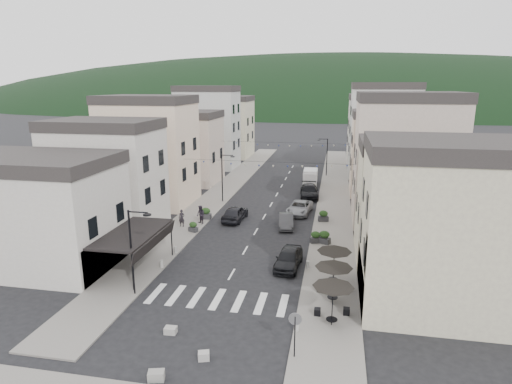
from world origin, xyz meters
TOP-DOWN VIEW (x-y plane):
  - ground at (0.00, 0.00)m, footprint 700.00×700.00m
  - sidewalk_left at (-7.50, 32.00)m, footprint 4.00×76.00m
  - sidewalk_right at (7.50, 32.00)m, footprint 4.00×76.00m
  - hill_backdrop at (0.00, 300.00)m, footprint 640.00×360.00m
  - boutique_building at (-15.50, 5.00)m, footprint 12.00×8.00m
  - bistro_building at (14.50, 4.00)m, footprint 10.00×8.00m
  - boutique_awning at (-7.25, 5.00)m, footprint 3.77×7.50m
  - buildings_row_left at (-14.50, 37.75)m, footprint 10.20×54.16m
  - buildings_row_right at (14.50, 36.59)m, footprint 10.20×54.16m
  - cafe_terrace at (7.70, 2.80)m, footprint 2.50×8.10m
  - streetlamp_left_near at (-5.82, 2.00)m, footprint 1.70×0.56m
  - streetlamp_left_far at (-5.82, 26.00)m, footprint 1.70×0.56m
  - streetlamp_right_far at (5.82, 44.00)m, footprint 1.70×0.56m
  - traffic_sign at (5.80, -3.50)m, footprint 0.70×0.07m
  - bollards at (0.00, 5.50)m, footprint 11.66×10.26m
  - bunting_near at (0.00, 22.00)m, footprint 19.00×0.28m
  - bunting_far at (0.00, 38.00)m, footprint 19.00×0.28m
  - parked_car_a at (4.16, 8.13)m, footprint 2.19×4.72m
  - parked_car_b at (2.80, 17.91)m, footprint 1.91×4.27m
  - parked_car_c at (3.73, 22.94)m, footprint 2.96×5.34m
  - parked_car_d at (4.32, 30.26)m, footprint 2.79×5.81m
  - parked_car_e at (-2.86, 19.14)m, footprint 2.24×4.92m
  - delivery_van at (3.98, 37.69)m, footprint 2.03×4.91m
  - pedestrian_a at (-7.65, 15.85)m, footprint 0.66×0.44m
  - pedestrian_b at (-6.03, 17.05)m, footprint 1.19×1.16m
  - concrete_block_a at (-0.74, -6.50)m, footprint 0.90×0.68m
  - concrete_block_b at (1.08, -4.50)m, footprint 0.71×0.61m
  - concrete_block_c at (-1.59, -2.49)m, footprint 0.72×0.53m
  - planter_la at (-6.00, 14.53)m, footprint 1.02×0.80m
  - planter_lb at (-6.00, 18.75)m, footprint 1.12×0.63m
  - planter_ra at (6.79, 13.72)m, footprint 1.22×0.97m
  - planter_rb at (6.00, 13.73)m, footprint 1.11×0.89m
  - planter_rc at (6.48, 20.27)m, footprint 1.16×0.81m

SIDE VIEW (x-z plane):
  - ground at x=0.00m, z-range 0.00..0.00m
  - hill_backdrop at x=0.00m, z-range -35.00..35.00m
  - sidewalk_left at x=-7.50m, z-range 0.00..0.12m
  - sidewalk_right at x=7.50m, z-range 0.00..0.12m
  - concrete_block_c at x=-1.59m, z-range 0.00..0.40m
  - concrete_block_b at x=1.08m, z-range 0.00..0.45m
  - concrete_block_a at x=-0.74m, z-range 0.00..0.50m
  - bollards at x=0.00m, z-range 0.12..0.72m
  - planter_la at x=-6.00m, z-range 0.11..1.12m
  - planter_rb at x=6.00m, z-range 0.10..1.20m
  - parked_car_b at x=2.80m, z-range 0.00..1.36m
  - planter_rc at x=6.48m, z-range 0.10..1.28m
  - planter_ra at x=6.79m, z-range 0.10..1.30m
  - parked_car_c at x=3.73m, z-range 0.00..1.41m
  - planter_lb at x=-6.00m, z-range 0.10..1.34m
  - parked_car_a at x=4.16m, z-range 0.00..1.56m
  - parked_car_d at x=4.32m, z-range 0.00..1.63m
  - parked_car_e at x=-2.86m, z-range 0.00..1.64m
  - pedestrian_a at x=-7.65m, z-range 0.12..1.89m
  - pedestrian_b at x=-6.03m, z-range 0.12..2.05m
  - delivery_van at x=3.98m, z-range -0.02..2.31m
  - traffic_sign at x=5.80m, z-range 0.58..3.28m
  - cafe_terrace at x=7.70m, z-range 1.09..3.62m
  - boutique_awning at x=-7.25m, z-range 1.48..4.75m
  - streetlamp_left_near at x=-5.82m, z-range 0.70..6.70m
  - streetlamp_left_far at x=-5.82m, z-range 0.70..6.70m
  - streetlamp_right_far at x=5.82m, z-range 0.70..6.70m
  - boutique_building at x=-15.50m, z-range 0.00..8.00m
  - bistro_building at x=14.50m, z-range 0.00..10.00m
  - bunting_near at x=0.00m, z-range 5.34..5.96m
  - bunting_far at x=0.00m, z-range 5.34..5.96m
  - buildings_row_left at x=-14.50m, z-range -0.88..13.12m
  - buildings_row_right at x=14.50m, z-range -0.93..13.57m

